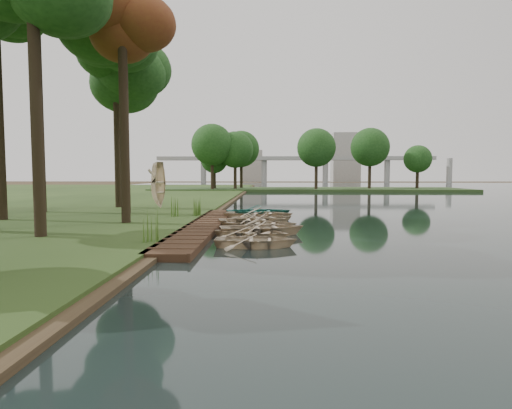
{
  "coord_description": "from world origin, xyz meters",
  "views": [
    {
      "loc": [
        1.53,
        -20.51,
        2.67
      ],
      "look_at": [
        0.88,
        1.21,
        1.15
      ],
      "focal_mm": 30.0,
      "sensor_mm": 36.0,
      "label": 1
    }
  ],
  "objects_px": {
    "stored_rowboat": "(160,203)",
    "rowboat_0": "(256,238)",
    "rowboat_2": "(263,227)",
    "rowboat_1": "(253,231)",
    "boardwalk": "(204,227)"
  },
  "relations": [
    {
      "from": "rowboat_1",
      "to": "stored_rowboat",
      "type": "xyz_separation_m",
      "value": [
        -7.05,
        12.59,
        0.26
      ]
    },
    {
      "from": "stored_rowboat",
      "to": "rowboat_0",
      "type": "bearing_deg",
      "value": -139.82
    },
    {
      "from": "rowboat_0",
      "to": "stored_rowboat",
      "type": "bearing_deg",
      "value": 27.38
    },
    {
      "from": "boardwalk",
      "to": "rowboat_1",
      "type": "xyz_separation_m",
      "value": [
        2.47,
        -3.26,
        0.22
      ]
    },
    {
      "from": "rowboat_1",
      "to": "rowboat_2",
      "type": "distance_m",
      "value": 1.16
    },
    {
      "from": "rowboat_1",
      "to": "rowboat_0",
      "type": "bearing_deg",
      "value": -150.91
    },
    {
      "from": "rowboat_0",
      "to": "stored_rowboat",
      "type": "height_order",
      "value": "stored_rowboat"
    },
    {
      "from": "rowboat_1",
      "to": "boardwalk",
      "type": "bearing_deg",
      "value": 60.41
    },
    {
      "from": "boardwalk",
      "to": "rowboat_1",
      "type": "distance_m",
      "value": 4.1
    },
    {
      "from": "rowboat_0",
      "to": "rowboat_1",
      "type": "distance_m",
      "value": 1.91
    },
    {
      "from": "boardwalk",
      "to": "rowboat_2",
      "type": "xyz_separation_m",
      "value": [
        2.86,
        -2.17,
        0.28
      ]
    },
    {
      "from": "rowboat_2",
      "to": "stored_rowboat",
      "type": "relative_size",
      "value": 1.12
    },
    {
      "from": "boardwalk",
      "to": "rowboat_0",
      "type": "height_order",
      "value": "rowboat_0"
    },
    {
      "from": "boardwalk",
      "to": "rowboat_0",
      "type": "distance_m",
      "value": 5.82
    },
    {
      "from": "rowboat_2",
      "to": "rowboat_0",
      "type": "bearing_deg",
      "value": 165.09
    }
  ]
}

